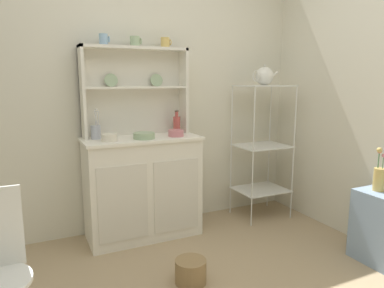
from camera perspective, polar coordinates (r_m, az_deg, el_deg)
name	(u,v)px	position (r m, az deg, el deg)	size (l,w,h in m)	color
wall_back	(132,90)	(3.21, -9.52, 8.51)	(3.84, 0.05, 2.50)	silver
hutch_cabinet	(143,186)	(3.09, -7.92, -6.68)	(0.97, 0.45, 0.87)	white
hutch_shelf_unit	(134,85)	(3.11, -9.23, 9.33)	(0.90, 0.18, 0.74)	silver
bakers_rack	(262,139)	(3.50, 11.20, 0.73)	(0.49, 0.39, 1.29)	silver
floor_basket	(191,271)	(2.52, -0.21, -19.73)	(0.21, 0.21, 0.16)	#93754C
cup_sky_0	(104,39)	(3.03, -13.99, 15.95)	(0.08, 0.07, 0.09)	#8EB2D1
cup_sage_1	(135,41)	(3.09, -9.11, 15.94)	(0.09, 0.08, 0.08)	#9EB78E
cup_gold_2	(165,43)	(3.18, -4.30, 15.91)	(0.09, 0.08, 0.09)	#DBB760
bowl_mixing_large	(109,138)	(2.85, -13.11, 1.02)	(0.13, 0.13, 0.06)	silver
bowl_floral_medium	(144,136)	(2.92, -7.70, 1.34)	(0.18, 0.18, 0.05)	#9EB78E
bowl_cream_small	(176,133)	(3.02, -2.59, 1.77)	(0.13, 0.13, 0.06)	#D17A84
jam_bottle	(177,124)	(3.18, -2.46, 3.21)	(0.06, 0.06, 0.20)	#B74C47
utensil_jar	(96,132)	(2.98, -15.17, 1.92)	(0.08, 0.08, 0.25)	#B2B7C6
porcelain_teapot	(264,76)	(3.46, 11.53, 10.64)	(0.26, 0.17, 0.19)	white
flower_vase	(379,177)	(2.95, 27.82, -4.64)	(0.08, 0.08, 0.32)	#DBB760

